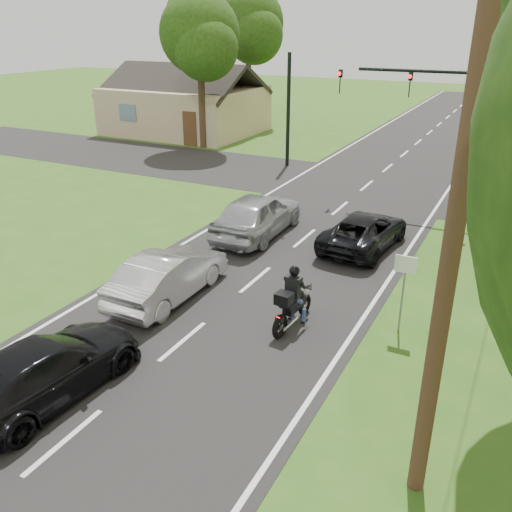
% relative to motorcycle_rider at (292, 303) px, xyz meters
% --- Properties ---
extents(ground, '(140.00, 140.00, 0.00)m').
position_rel_motorcycle_rider_xyz_m(ground, '(-2.13, -1.93, -0.68)').
color(ground, '#2C5A19').
rests_on(ground, ground).
extents(road, '(8.00, 100.00, 0.01)m').
position_rel_motorcycle_rider_xyz_m(road, '(-2.13, 8.07, -0.68)').
color(road, black).
rests_on(road, ground).
extents(cross_road, '(60.00, 7.00, 0.01)m').
position_rel_motorcycle_rider_xyz_m(cross_road, '(-2.13, 14.07, -0.68)').
color(cross_road, black).
rests_on(cross_road, ground).
extents(motorcycle_rider, '(0.58, 2.02, 1.74)m').
position_rel_motorcycle_rider_xyz_m(motorcycle_rider, '(0.00, 0.00, 0.00)').
color(motorcycle_rider, black).
rests_on(motorcycle_rider, ground).
extents(dark_suv, '(2.40, 4.58, 1.23)m').
position_rel_motorcycle_rider_xyz_m(dark_suv, '(0.07, 6.20, -0.06)').
color(dark_suv, black).
rests_on(dark_suv, road).
extents(silver_sedan, '(1.52, 4.30, 1.41)m').
position_rel_motorcycle_rider_xyz_m(silver_sedan, '(-3.81, -0.12, 0.03)').
color(silver_sedan, silver).
rests_on(silver_sedan, road).
extents(silver_suv, '(2.07, 4.88, 1.65)m').
position_rel_motorcycle_rider_xyz_m(silver_suv, '(-3.86, 5.57, 0.15)').
color(silver_suv, '#ADB1B6').
rests_on(silver_suv, road).
extents(dark_car_behind, '(2.12, 4.65, 1.32)m').
position_rel_motorcycle_rider_xyz_m(dark_car_behind, '(-3.46, -5.04, -0.01)').
color(dark_car_behind, black).
rests_on(dark_car_behind, road).
extents(traffic_signal, '(6.38, 0.44, 6.00)m').
position_rel_motorcycle_rider_xyz_m(traffic_signal, '(1.21, 12.06, 3.45)').
color(traffic_signal, black).
rests_on(traffic_signal, ground).
extents(signal_pole_far, '(0.20, 0.20, 6.00)m').
position_rel_motorcycle_rider_xyz_m(signal_pole_far, '(-7.33, 16.07, 2.32)').
color(signal_pole_far, black).
rests_on(signal_pole_far, ground).
extents(utility_pole_near, '(1.60, 0.28, 10.00)m').
position_rel_motorcycle_rider_xyz_m(utility_pole_near, '(4.07, -3.93, 4.40)').
color(utility_pole_near, '#523325').
rests_on(utility_pole_near, ground).
extents(sign_white, '(0.55, 0.07, 2.12)m').
position_rel_motorcycle_rider_xyz_m(sign_white, '(2.57, 1.05, 0.91)').
color(sign_white, slate).
rests_on(sign_white, ground).
extents(sign_green, '(0.55, 0.07, 2.12)m').
position_rel_motorcycle_rider_xyz_m(sign_green, '(2.77, 9.05, 0.91)').
color(sign_green, slate).
rests_on(sign_green, ground).
extents(tree_left_near, '(5.12, 4.96, 9.22)m').
position_rel_motorcycle_rider_xyz_m(tree_left_near, '(-13.86, 17.85, 5.85)').
color(tree_left_near, '#332316').
rests_on(tree_left_near, ground).
extents(tree_left_far, '(5.76, 5.58, 10.14)m').
position_rel_motorcycle_rider_xyz_m(tree_left_far, '(-15.83, 27.82, 6.45)').
color(tree_left_far, '#332316').
rests_on(tree_left_far, ground).
extents(house, '(10.20, 8.00, 4.84)m').
position_rel_motorcycle_rider_xyz_m(house, '(-18.13, 22.07, 1.08)').
color(house, tan).
rests_on(house, ground).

